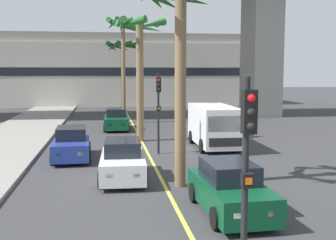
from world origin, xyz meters
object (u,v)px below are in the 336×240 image
object	(u,v)px
traffic_light_median_far	(159,102)
palm_tree_farthest_median	(123,35)
car_queue_front	(123,161)
car_queue_second	(230,190)
palm_tree_far_median	(140,46)
delivery_van	(214,125)
car_queue_third	(116,120)
traffic_light_median_near	(247,162)
palm_tree_near_median	(180,17)
car_queue_fourth	(72,144)
palm_tree_mid_median	(123,55)

from	to	relation	value
traffic_light_median_far	palm_tree_farthest_median	size ratio (longest dim) A/B	0.48
car_queue_front	car_queue_second	size ratio (longest dim) A/B	1.00
car_queue_front	palm_tree_farthest_median	world-z (taller)	palm_tree_farthest_median
car_queue_front	palm_tree_far_median	size ratio (longest dim) A/B	0.55
car_queue_front	delivery_van	bearing A→B (deg)	49.94
car_queue_third	traffic_light_median_near	bearing A→B (deg)	-86.11
car_queue_front	palm_tree_farthest_median	distance (m)	19.80
delivery_van	palm_tree_near_median	world-z (taller)	palm_tree_near_median
traffic_light_median_far	car_queue_fourth	bearing A→B (deg)	-172.06
car_queue_front	car_queue_second	xyz separation A→B (m)	(3.05, -4.61, 0.00)
car_queue_second	traffic_light_median_far	world-z (taller)	traffic_light_median_far
car_queue_front	traffic_light_median_near	xyz separation A→B (m)	(1.79, -9.79, 1.99)
palm_tree_near_median	palm_tree_far_median	distance (m)	10.69
car_queue_front	palm_tree_mid_median	world-z (taller)	palm_tree_mid_median
traffic_light_median_near	palm_tree_mid_median	bearing A→B (deg)	91.08
palm_tree_mid_median	car_queue_third	bearing A→B (deg)	-95.15
delivery_van	traffic_light_median_near	size ratio (longest dim) A/B	1.26
car_queue_third	delivery_van	world-z (taller)	delivery_van
traffic_light_median_far	palm_tree_farthest_median	world-z (taller)	palm_tree_farthest_median
palm_tree_farthest_median	palm_tree_far_median	bearing A→B (deg)	-86.30
delivery_van	palm_tree_mid_median	world-z (taller)	palm_tree_mid_median
palm_tree_far_median	traffic_light_median_near	bearing A→B (deg)	-89.03
car_queue_third	palm_tree_mid_median	xyz separation A→B (m)	(1.00, 11.07, 5.14)
car_queue_second	palm_tree_far_median	bearing A→B (deg)	96.50
car_queue_third	palm_tree_mid_median	world-z (taller)	palm_tree_mid_median
palm_tree_mid_median	palm_tree_farthest_median	bearing A→B (deg)	-92.11
car_queue_fourth	palm_tree_farthest_median	world-z (taller)	palm_tree_farthest_median
palm_tree_farthest_median	traffic_light_median_far	bearing A→B (deg)	-85.02
car_queue_second	palm_tree_farthest_median	size ratio (longest dim) A/B	0.48
traffic_light_median_far	car_queue_second	bearing A→B (deg)	-84.07
palm_tree_near_median	palm_tree_farthest_median	bearing A→B (deg)	93.47
palm_tree_far_median	car_queue_fourth	bearing A→B (deg)	-127.61
car_queue_second	palm_tree_near_median	distance (m)	6.44
delivery_van	traffic_light_median_near	distance (m)	16.60
traffic_light_median_near	traffic_light_median_far	bearing A→B (deg)	88.96
delivery_van	traffic_light_median_far	size ratio (longest dim) A/B	1.26
car_queue_fourth	palm_tree_near_median	xyz separation A→B (m)	(4.40, -5.73, 5.50)
delivery_van	palm_tree_far_median	world-z (taller)	palm_tree_far_median
car_queue_fourth	traffic_light_median_near	distance (m)	14.85
delivery_van	traffic_light_median_near	xyz separation A→B (m)	(-3.56, -16.15, 1.43)
car_queue_third	car_queue_fourth	xyz separation A→B (m)	(-2.45, -10.38, 0.00)
car_queue_third	palm_tree_far_median	size ratio (longest dim) A/B	0.55
car_queue_third	palm_tree_mid_median	bearing A→B (deg)	84.85
car_queue_fourth	traffic_light_median_near	xyz separation A→B (m)	(4.12, -14.13, 1.99)
palm_tree_near_median	car_queue_fourth	bearing A→B (deg)	127.53
car_queue_front	car_queue_fourth	size ratio (longest dim) A/B	1.00
car_queue_second	palm_tree_far_median	distance (m)	14.86
traffic_light_median_far	car_queue_third	bearing A→B (deg)	101.20
car_queue_second	car_queue_third	xyz separation A→B (m)	(-2.93, 19.32, 0.00)
car_queue_fourth	car_queue_second	bearing A→B (deg)	-58.99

